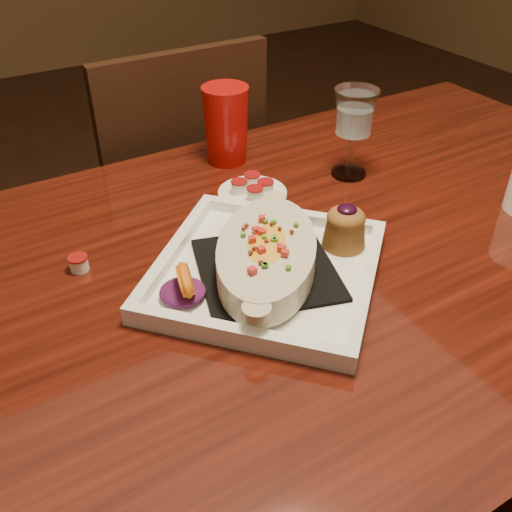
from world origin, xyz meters
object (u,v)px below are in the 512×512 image
chair_far (173,203)px  red_tumbler (226,125)px  saucer (253,192)px  plate (271,259)px  table (318,291)px  goblet (354,117)px

chair_far → red_tumbler: size_ratio=6.10×
chair_far → saucer: 0.51m
plate → red_tumbler: red_tumbler is taller
saucer → table: bearing=-84.8°
goblet → saucer: 0.23m
chair_far → goblet: size_ratio=5.49×
chair_far → saucer: chair_far is taller
chair_far → plate: (-0.11, -0.65, 0.27)m
table → red_tumbler: 0.38m
chair_far → table: bearing=90.0°
red_tumbler → saucer: bearing=-101.3°
table → chair_far: bearing=90.0°
chair_far → red_tumbler: 0.43m
table → goblet: 0.33m
table → red_tumbler: size_ratio=9.84×
goblet → red_tumbler: (-0.17, 0.18, -0.04)m
red_tumbler → plate: bearing=-108.9°
plate → chair_far: bearing=37.7°
plate → goblet: goblet is taller
table → goblet: bearing=42.0°
saucer → goblet: bearing=-6.2°
saucer → red_tumbler: 0.17m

